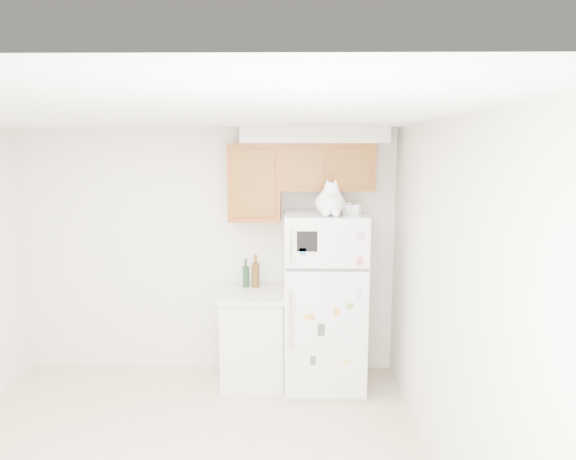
{
  "coord_description": "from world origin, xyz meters",
  "views": [
    {
      "loc": [
        0.89,
        -3.16,
        2.29
      ],
      "look_at": [
        0.83,
        1.55,
        1.55
      ],
      "focal_mm": 32.0,
      "sensor_mm": 36.0,
      "label": 1
    }
  ],
  "objects_px": {
    "storage_box_back": "(341,207)",
    "bottle_amber": "(256,271)",
    "bottle_green": "(246,273)",
    "storage_box_front": "(352,209)",
    "base_counter": "(254,336)",
    "cat": "(331,201)",
    "refrigerator": "(324,301)"
  },
  "relations": [
    {
      "from": "storage_box_back",
      "to": "bottle_amber",
      "type": "height_order",
      "value": "storage_box_back"
    },
    {
      "from": "bottle_green",
      "to": "bottle_amber",
      "type": "relative_size",
      "value": 0.86
    },
    {
      "from": "storage_box_front",
      "to": "bottle_green",
      "type": "xyz_separation_m",
      "value": [
        -1.02,
        0.3,
        -0.68
      ]
    },
    {
      "from": "base_counter",
      "to": "cat",
      "type": "height_order",
      "value": "cat"
    },
    {
      "from": "storage_box_back",
      "to": "refrigerator",
      "type": "bearing_deg",
      "value": -154.03
    },
    {
      "from": "refrigerator",
      "to": "cat",
      "type": "height_order",
      "value": "cat"
    },
    {
      "from": "base_counter",
      "to": "cat",
      "type": "xyz_separation_m",
      "value": [
        0.73,
        -0.22,
        1.36
      ]
    },
    {
      "from": "storage_box_front",
      "to": "bottle_green",
      "type": "relative_size",
      "value": 0.52
    },
    {
      "from": "base_counter",
      "to": "bottle_amber",
      "type": "relative_size",
      "value": 2.76
    },
    {
      "from": "bottle_green",
      "to": "refrigerator",
      "type": "bearing_deg",
      "value": -17.96
    },
    {
      "from": "refrigerator",
      "to": "bottle_amber",
      "type": "relative_size",
      "value": 5.1
    },
    {
      "from": "refrigerator",
      "to": "bottle_amber",
      "type": "distance_m",
      "value": 0.76
    },
    {
      "from": "base_counter",
      "to": "cat",
      "type": "bearing_deg",
      "value": -16.69
    },
    {
      "from": "storage_box_back",
      "to": "bottle_green",
      "type": "relative_size",
      "value": 0.63
    },
    {
      "from": "base_counter",
      "to": "bottle_amber",
      "type": "bearing_deg",
      "value": 86.57
    },
    {
      "from": "refrigerator",
      "to": "storage_box_front",
      "type": "relative_size",
      "value": 11.33
    },
    {
      "from": "base_counter",
      "to": "storage_box_back",
      "type": "relative_size",
      "value": 5.11
    },
    {
      "from": "refrigerator",
      "to": "cat",
      "type": "xyz_separation_m",
      "value": [
        0.04,
        -0.14,
        0.98
      ]
    },
    {
      "from": "base_counter",
      "to": "bottle_amber",
      "type": "height_order",
      "value": "bottle_amber"
    },
    {
      "from": "base_counter",
      "to": "storage_box_front",
      "type": "height_order",
      "value": "storage_box_front"
    },
    {
      "from": "refrigerator",
      "to": "storage_box_back",
      "type": "height_order",
      "value": "storage_box_back"
    },
    {
      "from": "bottle_green",
      "to": "storage_box_back",
      "type": "bearing_deg",
      "value": -10.86
    },
    {
      "from": "storage_box_back",
      "to": "base_counter",
      "type": "bearing_deg",
      "value": 179.68
    },
    {
      "from": "bottle_amber",
      "to": "base_counter",
      "type": "bearing_deg",
      "value": -93.43
    },
    {
      "from": "base_counter",
      "to": "bottle_amber",
      "type": "distance_m",
      "value": 0.65
    },
    {
      "from": "cat",
      "to": "storage_box_back",
      "type": "relative_size",
      "value": 2.69
    },
    {
      "from": "cat",
      "to": "storage_box_back",
      "type": "height_order",
      "value": "cat"
    },
    {
      "from": "refrigerator",
      "to": "base_counter",
      "type": "bearing_deg",
      "value": 173.91
    },
    {
      "from": "storage_box_back",
      "to": "storage_box_front",
      "type": "relative_size",
      "value": 1.2
    },
    {
      "from": "bottle_green",
      "to": "storage_box_front",
      "type": "bearing_deg",
      "value": -16.35
    },
    {
      "from": "cat",
      "to": "bottle_amber",
      "type": "relative_size",
      "value": 1.45
    },
    {
      "from": "refrigerator",
      "to": "cat",
      "type": "bearing_deg",
      "value": -75.88
    }
  ]
}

